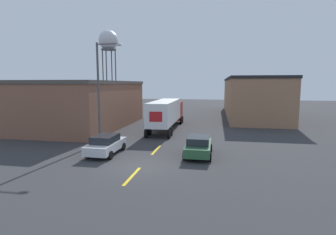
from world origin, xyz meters
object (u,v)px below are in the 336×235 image
at_px(parked_car_right_near, 198,146).
at_px(water_tower, 108,42).
at_px(street_lamp, 101,87).
at_px(parked_car_left_near, 106,144).
at_px(semi_truck, 167,112).

xyz_separation_m(parked_car_right_near, water_tower, (-25.98, 44.04, 15.44)).
bearing_deg(street_lamp, parked_car_right_near, -15.88).
bearing_deg(street_lamp, parked_car_left_near, -61.55).
bearing_deg(parked_car_right_near, street_lamp, 164.12).
height_order(water_tower, street_lamp, water_tower).
relative_size(water_tower, street_lamp, 2.03).
xyz_separation_m(semi_truck, water_tower, (-21.24, 32.23, 14.06)).
bearing_deg(water_tower, semi_truck, -56.61).
xyz_separation_m(water_tower, street_lamp, (16.68, -41.40, -10.89)).
relative_size(parked_car_right_near, water_tower, 0.24).
bearing_deg(parked_car_left_near, parked_car_right_near, 6.63).
bearing_deg(semi_truck, street_lamp, -116.97).
distance_m(parked_car_right_near, water_tower, 53.42).
xyz_separation_m(parked_car_left_near, water_tower, (-18.58, 44.90, 15.44)).
relative_size(parked_car_left_near, parked_car_right_near, 1.00).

